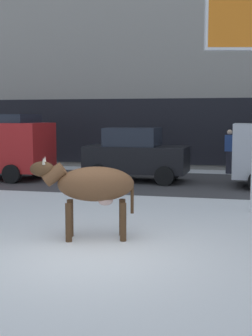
{
  "coord_description": "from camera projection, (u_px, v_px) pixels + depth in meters",
  "views": [
    {
      "loc": [
        2.29,
        -7.07,
        2.25
      ],
      "look_at": [
        -0.09,
        3.02,
        1.1
      ],
      "focal_mm": 49.97,
      "sensor_mm": 36.0,
      "label": 1
    }
  ],
  "objects": [
    {
      "name": "pedestrian_near_billboard",
      "position": [
        229.0,
        151.0,
        18.33
      ],
      "size": [
        0.36,
        0.24,
        1.73
      ],
      "color": "#282833",
      "rests_on": "ground"
    },
    {
      "name": "car_black_hatchback",
      "position": [
        136.0,
        155.0,
        16.23
      ],
      "size": [
        3.56,
        2.02,
        1.86
      ],
      "color": "black",
      "rests_on": "ground"
    },
    {
      "name": "road_strip",
      "position": [
        166.0,
        182.0,
        15.93
      ],
      "size": [
        60.0,
        5.6,
        0.01
      ],
      "primitive_type": "cube",
      "color": "#423F3F",
      "rests_on": "ground"
    },
    {
      "name": "pedestrian_by_cars",
      "position": [
        131.0,
        150.0,
        19.23
      ],
      "size": [
        0.36,
        0.24,
        1.73
      ],
      "color": "#282833",
      "rests_on": "ground"
    },
    {
      "name": "cow_brown",
      "position": [
        92.0,
        185.0,
        8.53
      ],
      "size": [
        1.93,
        0.96,
        1.54
      ],
      "color": "brown",
      "rests_on": "ground"
    },
    {
      "name": "ground_plane",
      "position": [
        89.0,
        255.0,
        7.61
      ],
      "size": [
        120.0,
        120.0,
        0.0
      ],
      "primitive_type": "plane",
      "color": "white"
    },
    {
      "name": "building_facade",
      "position": [
        190.0,
        27.0,
        22.18
      ],
      "size": [
        44.0,
        6.1,
        13.0
      ],
      "color": "gray",
      "rests_on": "ground"
    }
  ]
}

